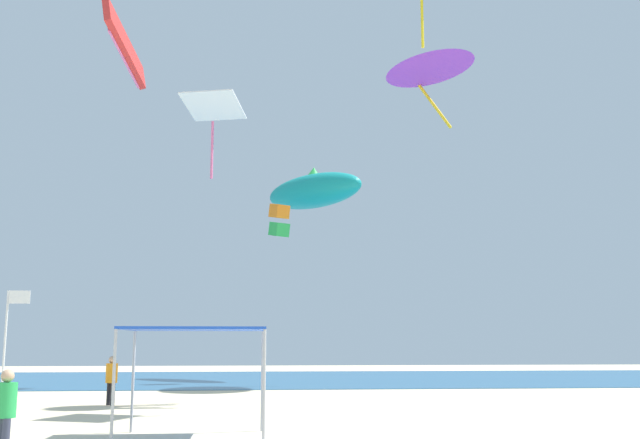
{
  "coord_description": "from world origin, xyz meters",
  "views": [
    {
      "loc": [
        -3.05,
        -18.7,
        2.19
      ],
      "look_at": [
        0.01,
        14.52,
        7.82
      ],
      "focal_mm": 41.17,
      "sensor_mm": 36.0,
      "label": 1
    }
  ],
  "objects_px": {
    "kite_box_orange": "(279,220)",
    "kite_parafoil_red": "(125,46)",
    "kite_diamond_white": "(213,110)",
    "kite_delta_purple": "(428,62)",
    "banner_flag": "(7,344)",
    "kite_inflatable_teal": "(314,191)",
    "canopy_tent": "(196,333)",
    "person_leftmost": "(6,406)",
    "person_near_tent": "(112,376)"
  },
  "relations": [
    {
      "from": "kite_diamond_white",
      "to": "kite_delta_purple",
      "type": "xyz_separation_m",
      "value": [
        11.85,
        -0.31,
        3.02
      ]
    },
    {
      "from": "kite_parafoil_red",
      "to": "kite_inflatable_teal",
      "type": "height_order",
      "value": "kite_parafoil_red"
    },
    {
      "from": "kite_parafoil_red",
      "to": "banner_flag",
      "type": "bearing_deg",
      "value": -165.47
    },
    {
      "from": "person_near_tent",
      "to": "kite_diamond_white",
      "type": "xyz_separation_m",
      "value": [
        2.7,
        11.07,
        13.61
      ]
    },
    {
      "from": "kite_diamond_white",
      "to": "kite_parafoil_red",
      "type": "xyz_separation_m",
      "value": [
        -4.78,
        -0.24,
        3.34
      ]
    },
    {
      "from": "person_near_tent",
      "to": "kite_delta_purple",
      "type": "relative_size",
      "value": 0.27
    },
    {
      "from": "canopy_tent",
      "to": "kite_diamond_white",
      "type": "distance_m",
      "value": 23.92
    },
    {
      "from": "person_leftmost",
      "to": "kite_parafoil_red",
      "type": "height_order",
      "value": "kite_parafoil_red"
    },
    {
      "from": "person_leftmost",
      "to": "kite_parafoil_red",
      "type": "xyz_separation_m",
      "value": [
        -2.33,
        23.08,
        16.98
      ]
    },
    {
      "from": "banner_flag",
      "to": "kite_parafoil_red",
      "type": "height_order",
      "value": "kite_parafoil_red"
    },
    {
      "from": "person_leftmost",
      "to": "kite_parafoil_red",
      "type": "distance_m",
      "value": 28.75
    },
    {
      "from": "banner_flag",
      "to": "kite_diamond_white",
      "type": "xyz_separation_m",
      "value": [
        4.24,
        17.84,
        12.46
      ]
    },
    {
      "from": "kite_parafoil_red",
      "to": "canopy_tent",
      "type": "bearing_deg",
      "value": -151.54
    },
    {
      "from": "kite_box_orange",
      "to": "kite_inflatable_teal",
      "type": "relative_size",
      "value": 0.28
    },
    {
      "from": "canopy_tent",
      "to": "banner_flag",
      "type": "distance_m",
      "value": 5.84
    },
    {
      "from": "kite_diamond_white",
      "to": "kite_delta_purple",
      "type": "relative_size",
      "value": 0.7
    },
    {
      "from": "canopy_tent",
      "to": "person_near_tent",
      "type": "height_order",
      "value": "canopy_tent"
    },
    {
      "from": "person_near_tent",
      "to": "kite_delta_purple",
      "type": "distance_m",
      "value": 24.58
    },
    {
      "from": "kite_box_orange",
      "to": "kite_delta_purple",
      "type": "bearing_deg",
      "value": 125.6
    },
    {
      "from": "kite_diamond_white",
      "to": "kite_inflatable_teal",
      "type": "distance_m",
      "value": 10.0
    },
    {
      "from": "person_leftmost",
      "to": "kite_delta_purple",
      "type": "relative_size",
      "value": 0.27
    },
    {
      "from": "banner_flag",
      "to": "kite_box_orange",
      "type": "height_order",
      "value": "kite_box_orange"
    },
    {
      "from": "canopy_tent",
      "to": "kite_diamond_white",
      "type": "relative_size",
      "value": 0.75
    },
    {
      "from": "kite_parafoil_red",
      "to": "kite_box_orange",
      "type": "bearing_deg",
      "value": -55.89
    },
    {
      "from": "kite_parafoil_red",
      "to": "person_near_tent",
      "type": "bearing_deg",
      "value": -156.38
    },
    {
      "from": "canopy_tent",
      "to": "person_leftmost",
      "type": "height_order",
      "value": "canopy_tent"
    },
    {
      "from": "kite_inflatable_teal",
      "to": "kite_box_orange",
      "type": "bearing_deg",
      "value": 107.26
    },
    {
      "from": "kite_delta_purple",
      "to": "kite_parafoil_red",
      "type": "xyz_separation_m",
      "value": [
        -16.63,
        0.07,
        0.32
      ]
    },
    {
      "from": "canopy_tent",
      "to": "kite_delta_purple",
      "type": "height_order",
      "value": "kite_delta_purple"
    },
    {
      "from": "person_leftmost",
      "to": "banner_flag",
      "type": "bearing_deg",
      "value": 165.31
    },
    {
      "from": "person_near_tent",
      "to": "kite_diamond_white",
      "type": "distance_m",
      "value": 17.75
    },
    {
      "from": "person_leftmost",
      "to": "kite_inflatable_teal",
      "type": "distance_m",
      "value": 33.7
    },
    {
      "from": "canopy_tent",
      "to": "kite_parafoil_red",
      "type": "distance_m",
      "value": 26.21
    },
    {
      "from": "person_near_tent",
      "to": "banner_flag",
      "type": "relative_size",
      "value": 0.48
    },
    {
      "from": "kite_box_orange",
      "to": "kite_parafoil_red",
      "type": "distance_m",
      "value": 12.72
    },
    {
      "from": "person_leftmost",
      "to": "kite_parafoil_red",
      "type": "bearing_deg",
      "value": 153.06
    },
    {
      "from": "kite_box_orange",
      "to": "kite_parafoil_red",
      "type": "relative_size",
      "value": 0.35
    },
    {
      "from": "kite_delta_purple",
      "to": "kite_parafoil_red",
      "type": "bearing_deg",
      "value": -73.21
    },
    {
      "from": "kite_inflatable_teal",
      "to": "banner_flag",
      "type": "bearing_deg",
      "value": 113.4
    },
    {
      "from": "banner_flag",
      "to": "kite_parafoil_red",
      "type": "bearing_deg",
      "value": 91.78
    },
    {
      "from": "kite_inflatable_teal",
      "to": "canopy_tent",
      "type": "bearing_deg",
      "value": 125.19
    },
    {
      "from": "canopy_tent",
      "to": "kite_box_orange",
      "type": "bearing_deg",
      "value": 83.23
    },
    {
      "from": "person_near_tent",
      "to": "kite_inflatable_teal",
      "type": "distance_m",
      "value": 23.16
    },
    {
      "from": "banner_flag",
      "to": "kite_box_orange",
      "type": "bearing_deg",
      "value": 69.15
    },
    {
      "from": "kite_diamond_white",
      "to": "kite_box_orange",
      "type": "xyz_separation_m",
      "value": [
        3.74,
        3.1,
        -5.49
      ]
    },
    {
      "from": "person_near_tent",
      "to": "kite_delta_purple",
      "type": "xyz_separation_m",
      "value": [
        14.55,
        10.76,
        16.63
      ]
    },
    {
      "from": "banner_flag",
      "to": "kite_parafoil_red",
      "type": "xyz_separation_m",
      "value": [
        -0.55,
        17.6,
        15.8
      ]
    },
    {
      "from": "canopy_tent",
      "to": "kite_inflatable_teal",
      "type": "distance_m",
      "value": 29.97
    },
    {
      "from": "person_leftmost",
      "to": "kite_box_orange",
      "type": "relative_size",
      "value": 0.85
    },
    {
      "from": "kite_parafoil_red",
      "to": "person_leftmost",
      "type": "bearing_deg",
      "value": -161.49
    }
  ]
}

